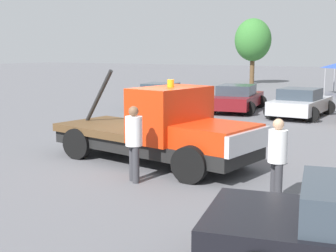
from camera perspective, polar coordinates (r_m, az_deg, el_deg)
The scene contains 8 objects.
ground_plane at distance 13.00m, azimuth -1.93°, elevation -4.40°, with size 160.00×160.00×0.00m, color slate.
tow_truck at distance 12.58m, azimuth -0.69°, elevation -0.60°, with size 6.27×3.06×2.51m.
person_near_truck at distance 9.62m, azimuth 13.19°, elevation -3.41°, with size 0.38×0.38×1.72m.
person_at_hood at distance 10.87m, azimuth -4.18°, elevation -1.54°, with size 0.40×0.40×1.79m.
parked_car_teal at distance 25.14m, azimuth -0.77°, elevation 3.70°, with size 2.87×4.47×1.34m.
parked_car_maroon at distance 24.12m, azimuth 8.42°, elevation 3.38°, with size 2.95×5.00×1.34m.
parked_car_silver at distance 22.53m, azimuth 15.85°, elevation 2.72°, with size 2.60×4.41×1.34m.
tree_left at distance 44.22m, azimuth 10.32°, elevation 10.27°, with size 3.33×3.33×5.95m.
Camera 1 is at (6.55, -10.80, 3.06)m, focal length 50.00 mm.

